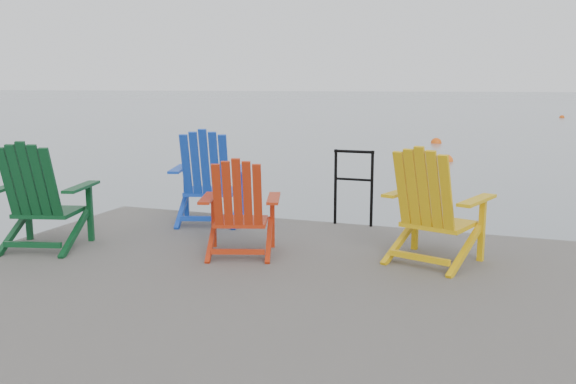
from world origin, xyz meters
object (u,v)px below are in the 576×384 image
(handrail, at_px, (354,180))
(chair_blue, at_px, (209,177))
(chair_red, at_px, (240,207))
(buoy_b, at_px, (436,143))
(chair_yellow, at_px, (433,206))
(buoy_d, at_px, (562,118))
(chair_green, at_px, (41,196))
(buoy_a, at_px, (446,161))

(handrail, xyz_separation_m, chair_blue, (-1.66, -0.49, 0.02))
(chair_red, relative_size, buoy_b, 2.36)
(chair_yellow, xyz_separation_m, buoy_d, (4.05, 38.85, -1.05))
(chair_blue, height_order, chair_yellow, chair_blue)
(chair_green, relative_size, chair_yellow, 1.00)
(handrail, height_order, buoy_b, handrail)
(buoy_b, bearing_deg, chair_red, -89.86)
(chair_yellow, height_order, buoy_d, chair_yellow)
(chair_green, height_order, buoy_d, chair_green)
(handrail, height_order, buoy_a, handrail)
(buoy_a, bearing_deg, chair_yellow, -85.48)
(chair_blue, xyz_separation_m, buoy_d, (6.77, 38.04, -1.07))
(chair_green, xyz_separation_m, buoy_d, (7.82, 39.66, -1.05))
(chair_blue, xyz_separation_m, buoy_a, (1.76, 11.38, -1.07))
(chair_green, xyz_separation_m, buoy_b, (1.93, 18.44, -1.05))
(buoy_a, relative_size, buoy_d, 1.12)
(chair_yellow, xyz_separation_m, buoy_a, (-0.96, 12.19, -1.05))
(handrail, distance_m, buoy_a, 10.94)
(chair_yellow, bearing_deg, handrail, 147.45)
(handrail, relative_size, chair_blue, 0.80)
(handrail, relative_size, chair_green, 0.82)
(chair_blue, bearing_deg, handrail, -0.83)
(handrail, height_order, chair_yellow, chair_yellow)
(buoy_a, distance_m, buoy_b, 5.51)
(handrail, height_order, chair_blue, chair_blue)
(chair_green, relative_size, buoy_a, 2.84)
(buoy_a, bearing_deg, buoy_b, 99.13)
(chair_blue, bearing_deg, buoy_d, 62.57)
(chair_blue, height_order, buoy_a, chair_blue)
(chair_green, distance_m, chair_yellow, 3.86)
(handrail, height_order, buoy_d, handrail)
(chair_red, bearing_deg, buoy_b, 71.85)
(chair_green, height_order, chair_yellow, chair_green)
(chair_red, relative_size, buoy_a, 2.49)
(chair_blue, relative_size, buoy_a, 2.91)
(chair_blue, bearing_deg, buoy_a, 63.88)
(chair_green, relative_size, chair_blue, 0.97)
(chair_red, relative_size, buoy_d, 2.79)
(chair_yellow, bearing_deg, buoy_b, 113.98)
(handrail, relative_size, chair_yellow, 0.83)
(buoy_a, bearing_deg, buoy_d, 79.35)
(buoy_d, bearing_deg, chair_blue, -100.09)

